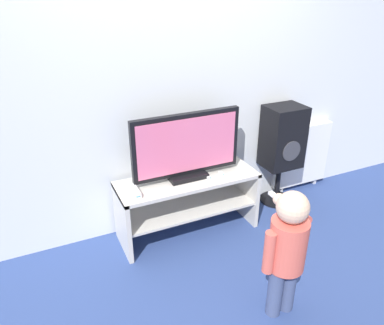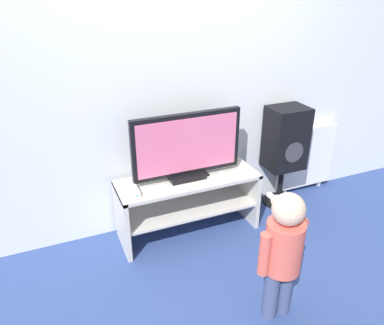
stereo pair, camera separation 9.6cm
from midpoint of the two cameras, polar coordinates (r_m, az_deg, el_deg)
The scene contains 10 objects.
ground_plane at distance 3.28m, azimuth 0.10°, elevation -12.33°, with size 16.00×16.00×0.00m, color navy.
wall_back at distance 3.13m, azimuth -3.86°, elevation 12.30°, with size 10.00×0.06×2.60m.
tv_stand at distance 3.24m, azimuth -1.48°, elevation -5.25°, with size 1.21×0.42×0.54m.
television at distance 3.05m, azimuth -1.72°, elevation 2.34°, with size 0.93×0.20×0.56m.
game_console at distance 2.96m, azimuth -9.65°, elevation -4.31°, with size 0.05×0.19×0.05m.
remote_primary at distance 3.17m, azimuth 3.99°, elevation -2.00°, with size 0.04×0.13×0.03m.
remote_secondary at distance 3.11m, azimuth 1.93°, elevation -2.58°, with size 0.04×0.13×0.03m.
child at distance 2.46m, azimuth 13.13°, elevation -12.07°, with size 0.35×0.51×0.93m.
speaker_tower at distance 3.66m, azimuth 12.89°, elevation 3.40°, with size 0.36×0.32×1.00m.
radiator at distance 4.08m, azimuth 15.72°, elevation 1.08°, with size 0.65×0.08×0.72m.
Camera 1 is at (-1.14, -2.32, 2.03)m, focal length 35.00 mm.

